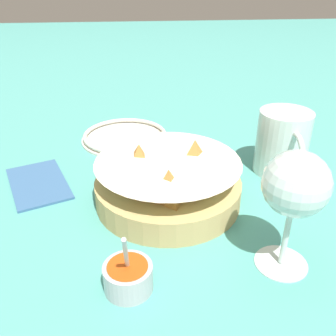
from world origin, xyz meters
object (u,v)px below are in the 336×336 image
Objects in this scene: sauce_cup at (128,276)px; side_plate at (125,136)px; beer_mug at (282,145)px; food_basket at (168,183)px; wine_glass at (295,188)px.

sauce_cup reaches higher than side_plate.
beer_mug is at bearing 59.62° from side_plate.
sauce_cup reaches higher than food_basket.
side_plate is at bearing -120.38° from beer_mug.
beer_mug is 0.32m from side_plate.
wine_glass reaches higher than beer_mug.
sauce_cup is 0.55× the size of side_plate.
wine_glass is (-0.02, 0.19, 0.09)m from sauce_cup.
wine_glass is at bearing 39.88° from food_basket.
beer_mug is 0.73× the size of side_plate.
sauce_cup is (0.17, -0.06, -0.01)m from food_basket.
sauce_cup is at bearing 0.85° from side_plate.
wine_glass is at bearing 26.56° from side_plate.
wine_glass reaches higher than sauce_cup.
sauce_cup is 0.37m from beer_mug.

